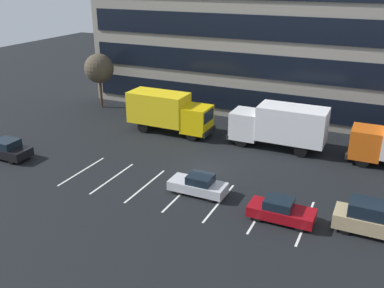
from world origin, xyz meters
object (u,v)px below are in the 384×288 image
(sedan_maroon, at_px, (281,211))
(suv_tan, at_px, (371,219))
(sedan_silver, at_px, (198,185))
(sedan_black, at_px, (6,149))
(bare_tree, at_px, (99,69))
(box_truck_yellow_all, at_px, (168,111))
(box_truck_white, at_px, (280,125))

(sedan_maroon, relative_size, suv_tan, 0.94)
(sedan_silver, relative_size, sedan_black, 0.91)
(suv_tan, relative_size, bare_tree, 0.71)
(bare_tree, bearing_deg, suv_tan, -25.44)
(box_truck_yellow_all, distance_m, box_truck_white, 10.32)
(sedan_black, bearing_deg, box_truck_yellow_all, 49.92)
(sedan_maroon, distance_m, sedan_black, 22.52)
(bare_tree, bearing_deg, sedan_black, -84.51)
(box_truck_yellow_all, bearing_deg, bare_tree, 159.46)
(box_truck_white, distance_m, sedan_maroon, 11.79)
(sedan_maroon, distance_m, suv_tan, 5.10)
(sedan_maroon, relative_size, sedan_black, 0.92)
(sedan_maroon, xyz_separation_m, suv_tan, (5.01, 0.90, 0.25))
(box_truck_yellow_all, relative_size, box_truck_white, 0.99)
(sedan_silver, height_order, suv_tan, suv_tan)
(sedan_black, bearing_deg, box_truck_white, 30.41)
(sedan_silver, distance_m, bare_tree, 22.97)
(box_truck_yellow_all, distance_m, sedan_silver, 12.40)
(suv_tan, height_order, bare_tree, bare_tree)
(sedan_silver, xyz_separation_m, sedan_black, (-16.62, -1.08, 0.07))
(suv_tan, bearing_deg, sedan_silver, 179.75)
(bare_tree, bearing_deg, sedan_silver, -37.25)
(box_truck_white, height_order, bare_tree, bare_tree)
(sedan_maroon, bearing_deg, box_truck_white, 105.26)
(box_truck_white, bearing_deg, bare_tree, 170.77)
(box_truck_white, xyz_separation_m, sedan_maroon, (3.08, -11.28, -1.45))
(box_truck_yellow_all, xyz_separation_m, suv_tan, (18.40, -9.82, -1.16))
(box_truck_white, xyz_separation_m, bare_tree, (-20.86, 3.39, 2.21))
(sedan_maroon, height_order, bare_tree, bare_tree)
(box_truck_yellow_all, xyz_separation_m, sedan_black, (-9.13, -10.85, -1.36))
(suv_tan, bearing_deg, box_truck_white, 127.93)
(sedan_black, height_order, bare_tree, bare_tree)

